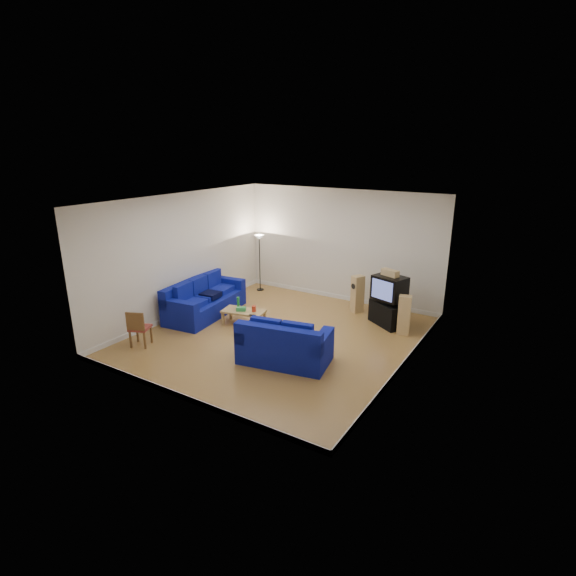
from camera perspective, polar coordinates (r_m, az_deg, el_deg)
The scene contains 16 objects.
room at distance 10.20m, azimuth -1.18°, elevation 1.79°, with size 6.01×6.51×3.21m.
sofa_three_seat at distance 12.18m, azimuth -10.67°, elevation -1.73°, with size 1.33×2.55×0.94m.
sofa_loveseat at distance 9.37m, azimuth -0.53°, elevation -7.51°, with size 2.00×1.36×0.92m.
coffee_table at distance 11.34m, azimuth -5.65°, elevation -3.09°, with size 1.14×0.73×0.38m.
bottle at distance 11.42m, azimuth -6.34°, elevation -1.87°, with size 0.07×0.07×0.30m, color #197233.
tissue_box at distance 11.27m, azimuth -5.98°, elevation -2.67°, with size 0.23×0.13×0.10m, color green.
red_canister at distance 11.19m, azimuth -4.35°, elevation -2.64°, with size 0.11×0.11×0.15m, color red.
remote at distance 10.96m, azimuth -4.54°, elevation -3.45°, with size 0.16×0.05×0.02m, color black.
tv_stand at distance 11.58m, azimuth 12.61°, elevation -3.18°, with size 0.97×0.54×0.59m, color black.
av_receiver at distance 11.44m, azimuth 12.67°, elevation -1.60°, with size 0.42×0.34×0.10m, color black.
television at distance 11.32m, azimuth 12.76°, elevation 0.02°, with size 0.90×0.78×0.59m.
centre_speaker at distance 11.25m, azimuth 12.84°, elevation 1.90°, with size 0.45×0.18×0.16m, color tan.
speaker_left at distance 12.24m, azimuth 8.81°, elevation -0.75°, with size 0.35×0.37×1.01m.
speaker_right at distance 11.02m, azimuth 14.53°, elevation -3.35°, with size 0.33×0.28×0.97m.
floor_lamp at distance 13.73m, azimuth -3.66°, elevation 5.50°, with size 0.30×0.30×1.75m.
dining_chair at distance 10.56m, azimuth -18.46°, elevation -4.69°, with size 0.54×0.54×0.86m.
Camera 1 is at (5.34, -8.22, 4.34)m, focal length 28.00 mm.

